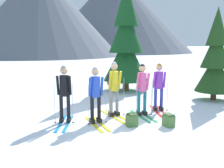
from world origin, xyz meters
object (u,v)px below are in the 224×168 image
at_px(skier_in_blue, 95,92).
at_px(skier_in_pink, 142,87).
at_px(backpack_on_snow_beside, 132,120).
at_px(skier_in_purple, 159,85).
at_px(pine_tree_mid, 126,41).
at_px(skier_in_yellow, 114,85).
at_px(pine_tree_near, 216,58).
at_px(backpack_on_snow_front, 169,120).
at_px(skier_in_black, 64,92).

height_order(skier_in_blue, skier_in_pink, skier_in_pink).
distance_m(skier_in_pink, backpack_on_snow_beside, 1.45).
xyz_separation_m(skier_in_purple, pine_tree_mid, (0.78, 4.14, 1.58)).
xyz_separation_m(skier_in_blue, skier_in_yellow, (0.84, 0.50, 0.06)).
height_order(skier_in_yellow, pine_tree_near, pine_tree_near).
relative_size(skier_in_pink, backpack_on_snow_beside, 4.59).
xyz_separation_m(skier_in_pink, skier_in_purple, (0.88, 0.32, -0.02)).
relative_size(skier_in_blue, skier_in_pink, 0.99).
bearing_deg(skier_in_yellow, backpack_on_snow_beside, -88.86).
bearing_deg(skier_in_blue, backpack_on_snow_front, -33.00).
distance_m(skier_in_black, backpack_on_snow_beside, 2.19).
relative_size(skier_in_blue, skier_in_yellow, 0.95).
bearing_deg(backpack_on_snow_front, backpack_on_snow_beside, 154.36).
bearing_deg(pine_tree_mid, backpack_on_snow_front, -104.94).
height_order(skier_in_blue, pine_tree_near, pine_tree_near).
xyz_separation_m(skier_in_blue, skier_in_pink, (1.72, 0.16, -0.01)).
distance_m(skier_in_yellow, backpack_on_snow_beside, 1.49).
bearing_deg(skier_in_pink, backpack_on_snow_front, -85.26).
bearing_deg(skier_in_black, skier_in_purple, 1.13).
bearing_deg(skier_in_purple, backpack_on_snow_front, -114.71).
xyz_separation_m(skier_in_pink, pine_tree_near, (4.08, 0.89, 0.83)).
distance_m(skier_in_blue, backpack_on_snow_beside, 1.37).
bearing_deg(skier_in_black, skier_in_blue, -25.97).
relative_size(skier_in_blue, pine_tree_near, 0.44).
xyz_separation_m(pine_tree_mid, backpack_on_snow_beside, (-2.51, -5.34, -2.33)).
relative_size(skier_in_black, backpack_on_snow_front, 4.63).
bearing_deg(skier_in_blue, backpack_on_snow_beside, -39.97).
relative_size(skier_in_purple, backpack_on_snow_beside, 4.50).
distance_m(skier_in_black, pine_tree_mid, 6.15).
height_order(skier_in_black, skier_in_purple, skier_in_black).
relative_size(skier_in_black, skier_in_yellow, 0.97).
height_order(skier_in_black, pine_tree_mid, pine_tree_mid).
bearing_deg(skier_in_black, pine_tree_near, 5.53).
distance_m(skier_in_pink, backpack_on_snow_front, 1.56).
bearing_deg(skier_in_yellow, pine_tree_mid, 58.38).
height_order(skier_in_purple, pine_tree_mid, pine_tree_mid).
height_order(skier_in_pink, pine_tree_mid, pine_tree_mid).
bearing_deg(pine_tree_mid, backpack_on_snow_beside, -115.19).
bearing_deg(skier_in_purple, backpack_on_snow_beside, -145.21).
bearing_deg(skier_in_black, skier_in_yellow, 2.95).
relative_size(skier_in_black, skier_in_purple, 1.03).
relative_size(skier_in_black, skier_in_blue, 1.02).
height_order(pine_tree_mid, backpack_on_snow_front, pine_tree_mid).
relative_size(skier_in_pink, skier_in_purple, 1.02).
bearing_deg(skier_in_black, backpack_on_snow_front, -30.88).
height_order(pine_tree_near, pine_tree_mid, pine_tree_mid).
relative_size(pine_tree_near, pine_tree_mid, 0.71).
relative_size(skier_in_yellow, pine_tree_near, 0.46).
xyz_separation_m(skier_in_black, backpack_on_snow_beside, (1.70, -1.13, -0.78)).
distance_m(skier_in_blue, backpack_on_snow_front, 2.32).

